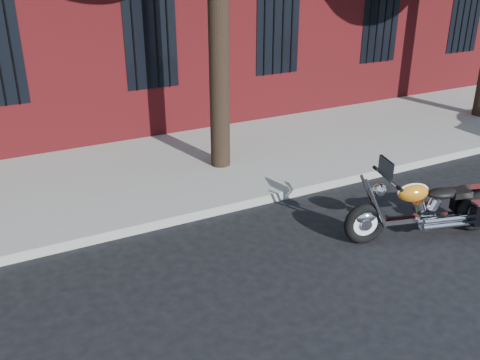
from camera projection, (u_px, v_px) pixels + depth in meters
ground at (278, 248)px, 7.55m from camera, size 120.00×120.00×0.00m
curb at (234, 205)px, 8.64m from camera, size 40.00×0.16×0.15m
sidewalk at (189, 166)px, 10.17m from camera, size 40.00×3.60×0.15m
motorcycle at (431, 210)px, 7.70m from camera, size 2.38×1.15×1.27m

